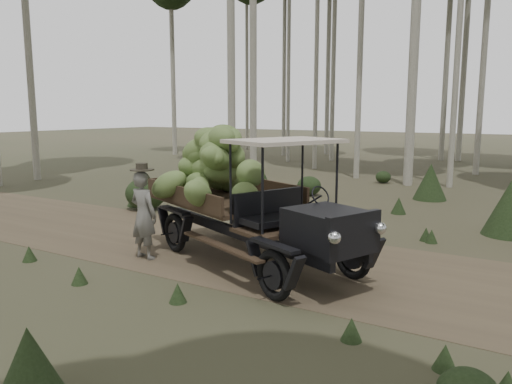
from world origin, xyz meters
TOP-DOWN VIEW (x-y plane):
  - ground at (0.00, 0.00)m, footprint 120.00×120.00m
  - dirt_track at (0.00, 0.00)m, footprint 70.00×4.00m
  - banana_truck at (-1.19, -0.30)m, footprint 5.34×3.54m
  - farmer at (-2.49, -1.30)m, footprint 0.65×0.49m
  - undergrowth at (0.12, -1.75)m, footprint 20.47×23.92m

SIDE VIEW (x-z plane):
  - ground at x=0.00m, z-range 0.00..0.00m
  - dirt_track at x=0.00m, z-range 0.00..0.01m
  - undergrowth at x=0.12m, z-range -0.15..1.21m
  - farmer at x=-2.49m, z-range -0.05..1.80m
  - banana_truck at x=-1.19m, z-range 0.22..2.84m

